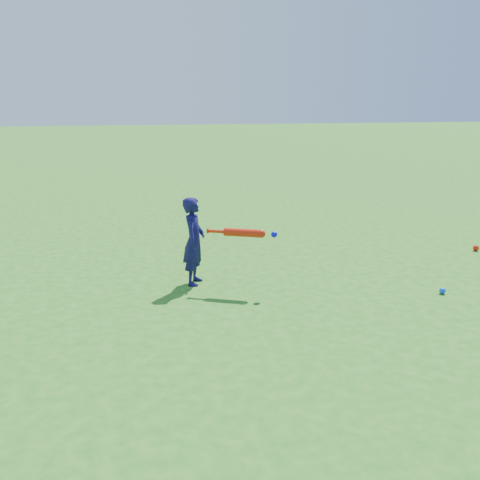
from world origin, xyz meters
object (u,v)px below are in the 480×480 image
at_px(child, 194,241).
at_px(ground_ball_red, 476,248).
at_px(ground_ball_blue, 442,291).
at_px(bat_swing, 246,233).

xyz_separation_m(child, ground_ball_red, (3.79, 0.41, -0.43)).
distance_m(ground_ball_blue, bat_swing, 2.09).
xyz_separation_m(ground_ball_red, ground_ball_blue, (-1.39, -1.33, -0.01)).
bearing_deg(ground_ball_blue, child, 159.01).
relative_size(ground_ball_red, ground_ball_blue, 1.20).
xyz_separation_m(ground_ball_blue, bat_swing, (-1.91, 0.63, 0.57)).
bearing_deg(child, ground_ball_blue, -89.95).
xyz_separation_m(ground_ball_red, bat_swing, (-3.30, -0.70, 0.56)).
height_order(ground_ball_blue, bat_swing, bat_swing).
bearing_deg(ground_ball_red, child, -173.86).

